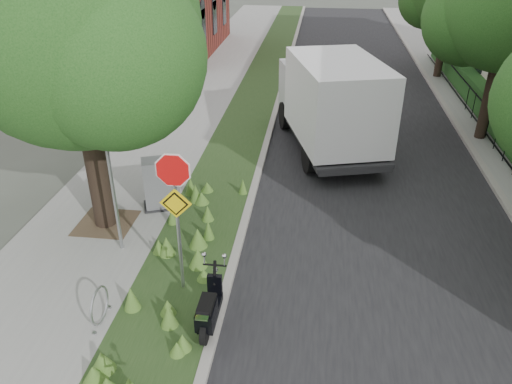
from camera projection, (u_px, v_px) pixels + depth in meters
ground at (245, 316)px, 9.94m from camera, size 120.00×120.00×0.00m
sidewalk_near at (173, 124)px, 19.08m from camera, size 3.50×60.00×0.12m
verge at (244, 128)px, 18.78m from camera, size 2.00×60.00×0.12m
kerb_near at (270, 129)px, 18.66m from camera, size 0.20×60.00×0.13m
road at (365, 135)px, 18.30m from camera, size 7.00×60.00×0.01m
kerb_far at (464, 138)px, 17.89m from camera, size 0.20×60.00×0.13m
street_tree_main at (72, 34)px, 10.57m from camera, size 6.21×5.54×7.66m
bare_post at (110, 172)px, 10.84m from camera, size 0.08×0.08×4.00m
bike_hoop at (99, 306)px, 9.47m from camera, size 0.06×0.78×0.77m
sign_assembly at (175, 196)px, 9.48m from camera, size 0.94×0.08×3.22m
fence_far at (488, 123)px, 17.52m from camera, size 0.04×24.00×1.00m
hedge_far at (509, 124)px, 17.44m from camera, size 1.00×24.00×1.10m
far_tree_b at (506, 12)px, 15.81m from camera, size 4.83×4.31×6.56m
scooter_far at (209, 313)px, 9.33m from camera, size 0.32×1.57×0.75m
box_truck at (331, 100)px, 16.32m from camera, size 3.86×6.39×2.71m
utility_cabinet at (161, 184)px, 13.23m from camera, size 1.20×1.00×1.37m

